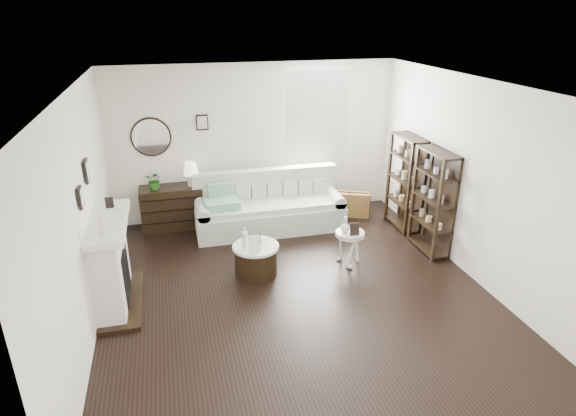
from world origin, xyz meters
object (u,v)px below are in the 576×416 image
object	(u,v)px
dresser	(175,207)
pedestal_table	(350,235)
sofa	(269,210)
drum_table	(256,260)

from	to	relation	value
dresser	pedestal_table	size ratio (longest dim) A/B	2.16
sofa	pedestal_table	size ratio (longest dim) A/B	4.85
drum_table	pedestal_table	size ratio (longest dim) A/B	1.27
drum_table	pedestal_table	world-z (taller)	pedestal_table
sofa	pedestal_table	xyz separation A→B (m)	(0.88, -1.55, 0.15)
pedestal_table	sofa	bearing A→B (deg)	119.49
drum_table	pedestal_table	distance (m)	1.41
sofa	drum_table	world-z (taller)	sofa
sofa	pedestal_table	bearing A→B (deg)	-60.51
dresser	drum_table	distance (m)	2.19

